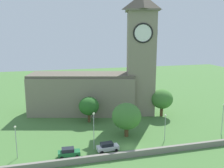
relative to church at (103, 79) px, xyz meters
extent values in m
plane|color=#477538|center=(-0.25, -9.68, -10.01)|extent=(200.00, 200.00, 0.00)
cube|color=gray|center=(-6.02, 1.62, -4.50)|extent=(31.83, 17.64, 11.02)
cube|color=#5C5547|center=(-6.02, 1.62, 1.36)|extent=(31.62, 16.86, 0.70)
cube|color=gray|center=(10.44, -2.77, 4.55)|extent=(9.41, 9.41, 29.12)
cube|color=#675F4F|center=(10.44, -2.77, 19.36)|extent=(10.92, 10.92, 0.50)
pyramid|color=#484338|center=(10.44, -2.77, 21.73)|extent=(9.89, 9.89, 4.23)
cylinder|color=white|center=(9.43, -6.55, 13.29)|extent=(4.79, 1.38, 4.92)
torus|color=black|center=(9.43, -6.55, 13.29)|extent=(5.30, 1.81, 5.37)
cylinder|color=white|center=(14.21, -3.78, 13.29)|extent=(1.38, 4.79, 4.92)
torus|color=black|center=(14.21, -3.78, 13.29)|extent=(1.81, 5.30, 5.37)
cube|color=gray|center=(-0.25, -28.58, -9.40)|extent=(49.07, 0.70, 1.23)
cube|color=#1E6B38|center=(-12.69, -25.55, -9.25)|extent=(4.29, 1.98, 0.85)
cube|color=#1E232B|center=(-12.90, -25.54, -8.49)|extent=(2.43, 1.67, 0.67)
cylinder|color=black|center=(-11.22, -24.74, -9.67)|extent=(0.69, 0.35, 0.68)
cylinder|color=black|center=(-11.31, -26.51, -9.67)|extent=(0.69, 0.35, 0.68)
cylinder|color=black|center=(-14.08, -24.59, -9.67)|extent=(0.69, 0.35, 0.68)
cylinder|color=black|center=(-14.17, -26.36, -9.67)|extent=(0.69, 0.35, 0.68)
cube|color=silver|center=(-4.89, -25.08, -9.24)|extent=(4.49, 1.98, 0.86)
cube|color=#1E232B|center=(-5.11, -25.10, -8.47)|extent=(2.55, 1.67, 0.68)
cylinder|color=black|center=(-3.44, -24.13, -9.67)|extent=(0.70, 0.35, 0.68)
cylinder|color=black|center=(-3.35, -25.88, -9.67)|extent=(0.70, 0.35, 0.68)
cylinder|color=black|center=(-6.43, -24.29, -9.67)|extent=(0.70, 0.35, 0.68)
cylinder|color=black|center=(-6.34, -26.04, -9.67)|extent=(0.70, 0.35, 0.68)
cylinder|color=#9EA0A5|center=(-22.34, -23.52, -6.95)|extent=(0.14, 0.14, 6.12)
sphere|color=#F4EFCC|center=(-22.34, -23.52, -3.68)|extent=(0.44, 0.44, 0.44)
cylinder|color=#9EA0A5|center=(-7.40, -23.44, -6.32)|extent=(0.14, 0.14, 7.38)
sphere|color=#F4EFCC|center=(-7.40, -23.44, -2.41)|extent=(0.44, 0.44, 0.44)
cylinder|color=#9EA0A5|center=(8.60, -23.14, -7.21)|extent=(0.14, 0.14, 5.60)
sphere|color=#F4EFCC|center=(8.60, -23.14, -4.20)|extent=(0.44, 0.44, 0.44)
cylinder|color=#9EA0A5|center=(23.06, -23.40, -6.51)|extent=(0.14, 0.14, 7.00)
sphere|color=#F4EFCC|center=(23.06, -23.40, -2.79)|extent=(0.44, 0.44, 0.44)
cylinder|color=brown|center=(-5.59, -7.19, -8.80)|extent=(0.75, 0.75, 2.42)
ellipsoid|color=#286023|center=(-5.59, -7.19, -5.58)|extent=(5.38, 5.38, 4.84)
cylinder|color=brown|center=(15.21, -7.55, -8.63)|extent=(0.86, 0.86, 2.76)
ellipsoid|color=#427A33|center=(15.21, -7.55, -4.95)|extent=(6.15, 6.15, 5.54)
cylinder|color=brown|center=(1.09, -18.79, -8.84)|extent=(0.94, 0.94, 2.35)
ellipsoid|color=#427A33|center=(1.09, -18.79, -5.15)|extent=(6.70, 6.70, 6.03)
camera|label=1|loc=(-16.47, -72.26, 13.94)|focal=41.54mm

